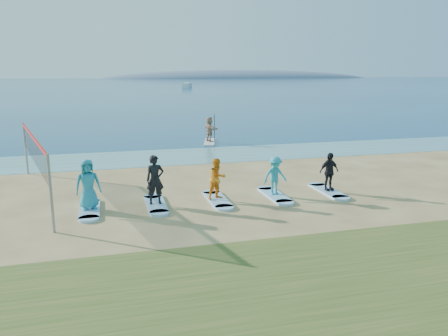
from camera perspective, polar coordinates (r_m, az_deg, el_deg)
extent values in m
plane|color=tan|center=(15.66, -3.07, -5.76)|extent=(600.00, 600.00, 0.00)
plane|color=teal|center=(25.71, -8.00, 1.41)|extent=(600.00, 600.00, 0.00)
plane|color=navy|center=(174.65, -14.38, 10.54)|extent=(600.00, 600.00, 0.00)
ellipsoid|color=slate|center=(329.52, 2.22, 11.67)|extent=(220.00, 56.00, 18.00)
cylinder|color=gray|center=(14.36, -21.67, -3.15)|extent=(0.09, 0.09, 2.50)
cylinder|color=gray|center=(23.15, -24.48, 2.30)|extent=(0.09, 0.09, 2.50)
cube|color=black|center=(18.61, -23.58, 2.17)|extent=(2.10, 8.76, 1.00)
cube|color=#AD1712|center=(18.53, -23.72, 3.75)|extent=(2.13, 8.77, 0.10)
cube|color=silver|center=(30.55, -1.89, 3.39)|extent=(1.46, 3.08, 0.12)
imported|color=tan|center=(30.42, -1.90, 5.09)|extent=(0.92, 1.67, 1.71)
cube|color=silver|center=(136.62, -4.84, 10.43)|extent=(4.06, 6.35, 1.40)
cube|color=#8FBEDE|center=(16.48, -17.13, -5.22)|extent=(0.70, 2.20, 0.09)
imported|color=teal|center=(16.23, -17.34, -2.04)|extent=(0.97, 0.72, 1.80)
cube|color=#8FBEDE|center=(16.54, -8.88, -4.73)|extent=(0.70, 2.20, 0.09)
imported|color=black|center=(16.29, -8.99, -1.51)|extent=(0.70, 0.49, 1.83)
cube|color=#8FBEDE|center=(16.94, -0.87, -4.16)|extent=(0.70, 2.20, 0.09)
imported|color=orange|center=(16.72, -0.88, -1.41)|extent=(0.94, 0.84, 1.59)
cube|color=#8FBEDE|center=(17.65, 6.63, -3.56)|extent=(0.70, 2.20, 0.09)
imported|color=teal|center=(17.45, 6.70, -1.00)|extent=(1.04, 0.67, 1.53)
cube|color=#8FBEDE|center=(18.64, 13.43, -2.95)|extent=(0.70, 2.20, 0.09)
imported|color=black|center=(18.44, 13.56, -0.46)|extent=(0.98, 0.53, 1.58)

